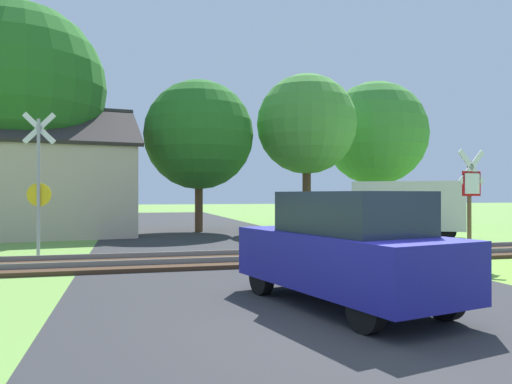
% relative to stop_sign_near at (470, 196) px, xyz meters
% --- Properties ---
extents(ground_plane, '(160.00, 160.00, 0.00)m').
position_rel_stop_sign_near_xyz_m(ground_plane, '(-5.07, -4.54, -1.69)').
color(ground_plane, '#6B9942').
extents(road_asphalt, '(8.16, 80.00, 0.01)m').
position_rel_stop_sign_near_xyz_m(road_asphalt, '(-5.07, -2.54, -1.69)').
color(road_asphalt, '#2D2D30').
rests_on(road_asphalt, ground).
extents(rail_track, '(60.00, 2.60, 0.22)m').
position_rel_stop_sign_near_xyz_m(rail_track, '(-5.07, 2.16, -1.63)').
color(rail_track, '#422D1E').
rests_on(rail_track, ground).
extents(stop_sign_near, '(0.87, 0.21, 2.84)m').
position_rel_stop_sign_near_xyz_m(stop_sign_near, '(0.00, 0.00, 0.00)').
color(stop_sign_near, brown).
rests_on(stop_sign_near, ground).
extents(crossing_sign_far, '(0.88, 0.16, 3.98)m').
position_rel_stop_sign_near_xyz_m(crossing_sign_far, '(-10.41, 4.17, 0.45)').
color(crossing_sign_far, '#9E9EA5').
rests_on(crossing_sign_far, ground).
extents(house, '(9.20, 6.90, 5.47)m').
position_rel_stop_sign_near_xyz_m(house, '(-12.03, 11.72, 0.33)').
color(house, '#C6B293').
rests_on(house, ground).
extents(tree_far, '(5.89, 5.89, 8.16)m').
position_rel_stop_sign_near_xyz_m(tree_far, '(5.66, 15.43, 3.51)').
color(tree_far, '#513823').
rests_on(tree_far, ground).
extents(tree_center, '(5.03, 5.03, 6.99)m').
position_rel_stop_sign_near_xyz_m(tree_center, '(-4.89, 12.49, 2.78)').
color(tree_center, '#513823').
rests_on(tree_center, ground).
extents(tree_left, '(7.04, 7.04, 9.73)m').
position_rel_stop_sign_near_xyz_m(tree_left, '(-12.46, 12.20, 4.51)').
color(tree_left, '#513823').
rests_on(tree_left, ground).
extents(tree_right, '(4.80, 4.80, 7.52)m').
position_rel_stop_sign_near_xyz_m(tree_right, '(0.28, 12.19, 3.41)').
color(tree_right, '#513823').
rests_on(tree_right, ground).
extents(mail_truck, '(5.12, 4.23, 2.24)m').
position_rel_stop_sign_near_xyz_m(mail_truck, '(2.65, 7.47, -0.45)').
color(mail_truck, silver).
rests_on(mail_truck, ground).
extents(parked_car, '(2.53, 4.27, 1.78)m').
position_rel_stop_sign_near_xyz_m(parked_car, '(-4.82, -3.30, -0.80)').
color(parked_car, navy).
rests_on(parked_car, ground).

